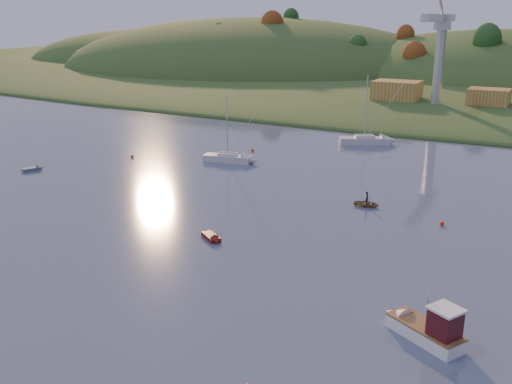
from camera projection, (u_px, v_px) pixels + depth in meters
The scene contains 20 objects.
far_shore at pixel (487, 75), 226.82m from camera, with size 620.00×220.00×1.50m, color #2C471C.
shore_slope at pixel (459, 93), 172.15m from camera, with size 640.00×150.00×7.00m, color #2C471C.
hill_left_far at pixel (145, 63), 286.77m from camera, with size 120.00×100.00×32.00m, color #2C471C.
hill_left at pixel (253, 71), 242.41m from camera, with size 170.00×140.00×44.00m, color #2C471C.
hill_center at pixel (509, 81), 205.46m from camera, with size 140.00×120.00×36.00m, color #2C471C.
hillside_trees at pixel (469, 86), 188.97m from camera, with size 280.00×50.00×32.00m, color #1F4D1B, non-canonical shape.
wharf at pixel (450, 110), 133.36m from camera, with size 42.00×16.00×2.40m, color slate.
shed_west at pixel (397, 91), 139.04m from camera, with size 11.00×8.00×4.80m, color #A66C37.
shed_east at pixel (489, 98), 130.47m from camera, with size 9.00×7.00×4.00m, color #A66C37.
dock_crane at pixel (440, 40), 126.98m from camera, with size 3.20×28.00×20.30m.
fishing_boat at pixel (421, 325), 40.96m from camera, with size 6.88×5.06×4.28m.
sailboat_near at pixel (228, 157), 90.65m from camera, with size 7.95×3.70×10.62m.
sailboat_far at pixel (364, 140), 103.13m from camera, with size 9.17×6.57×12.42m.
canoe at pixel (367, 204), 69.44m from camera, with size 2.21×3.09×0.64m, color olive.
paddler at pixel (367, 200), 69.29m from camera, with size 0.59×0.39×1.62m, color black.
red_tender at pixel (213, 239), 58.71m from camera, with size 3.28×2.70×1.09m.
grey_dinghy at pixel (35, 169), 85.83m from camera, with size 2.38×3.27×1.15m.
buoy_1 at pixel (442, 223), 63.03m from camera, with size 0.50×0.50×0.50m, color #FC340D.
buoy_2 at pixel (132, 156), 93.21m from camera, with size 0.50×0.50×0.50m, color #FC340D.
buoy_3 at pixel (252, 150), 97.75m from camera, with size 0.50×0.50×0.50m, color #FC340D.
Camera 1 is at (28.25, -16.68, 22.16)m, focal length 40.00 mm.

